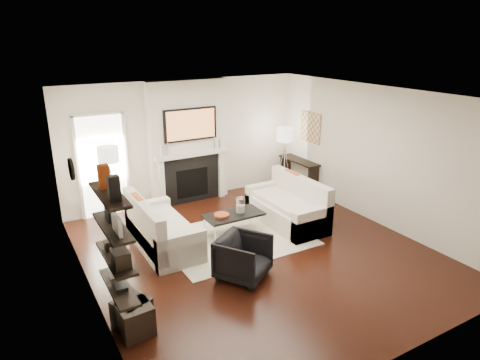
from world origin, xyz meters
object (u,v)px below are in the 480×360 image
loveseat_left_base (164,236)px  lamp_left_shade (108,154)px  loveseat_right_base (286,213)px  armchair (243,256)px  coffee_table (234,215)px  ottoman_near (132,314)px  lamp_right_shade (285,134)px

loveseat_left_base → lamp_left_shade: bearing=109.7°
loveseat_right_base → armchair: (-1.76, -1.30, 0.16)m
coffee_table → ottoman_near: bearing=-145.1°
loveseat_left_base → lamp_right_shade: size_ratio=4.50×
ottoman_near → coffee_table: bearing=34.9°
loveseat_left_base → armchair: armchair is taller
coffee_table → armchair: bearing=-113.5°
coffee_table → armchair: size_ratio=1.48×
coffee_table → lamp_right_shade: (2.06, 1.28, 1.05)m
lamp_left_shade → armchair: bearing=-67.5°
coffee_table → lamp_right_shade: size_ratio=2.75×
armchair → ottoman_near: (-1.85, -0.33, -0.17)m
coffee_table → lamp_left_shade: size_ratio=2.75×
armchair → lamp_right_shade: bearing=11.6°
armchair → coffee_table: bearing=33.1°
loveseat_left_base → lamp_left_shade: lamp_left_shade is taller
lamp_left_shade → ottoman_near: bearing=-100.7°
loveseat_left_base → coffee_table: same height
lamp_left_shade → lamp_right_shade: same height
loveseat_left_base → lamp_right_shade: lamp_right_shade is taller
coffee_table → lamp_right_shade: lamp_right_shade is taller
loveseat_left_base → loveseat_right_base: size_ratio=1.00×
coffee_table → ottoman_near: coffee_table is taller
loveseat_right_base → coffee_table: same height
lamp_left_shade → ottoman_near: lamp_left_shade is taller
coffee_table → ottoman_near: size_ratio=2.75×
loveseat_left_base → loveseat_right_base: same height
lamp_left_shade → lamp_right_shade: 3.91m
armchair → lamp_left_shade: (-1.23, 2.97, 1.08)m
ottoman_near → lamp_left_shade: bearing=79.3°
loveseat_right_base → ottoman_near: loveseat_right_base is taller
loveseat_right_base → lamp_left_shade: size_ratio=4.50×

